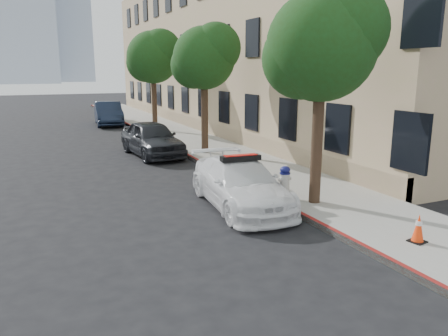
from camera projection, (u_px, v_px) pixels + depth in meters
ground at (189, 200)px, 12.54m from camera, size 120.00×120.00×0.00m
sidewalk at (189, 140)px, 22.86m from camera, size 3.20×50.00×0.15m
curb_strip at (161, 142)px, 22.24m from camera, size 0.12×50.00×0.15m
building at (243, 49)px, 28.46m from camera, size 8.00×36.00×10.00m
tower_right at (64, 7)px, 131.32m from camera, size 14.00×14.00×44.00m
tree_near at (323, 45)px, 10.98m from camera, size 2.92×2.82×5.62m
tree_mid at (205, 57)px, 18.12m from camera, size 2.77×2.64×5.43m
tree_far at (153, 57)px, 25.18m from camera, size 3.10×3.00×5.81m
police_car at (240, 183)px, 11.87m from camera, size 2.18×4.60×1.45m
parked_car_mid at (152, 138)px, 18.88m from camera, size 2.12×4.56×1.51m
parked_car_far at (108, 113)px, 29.40m from camera, size 2.07×4.84×1.55m
fire_hydrant at (285, 183)px, 12.15m from camera, size 0.38×0.35×0.92m
traffic_cone at (418, 228)px, 9.07m from camera, size 0.37×0.37×0.61m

